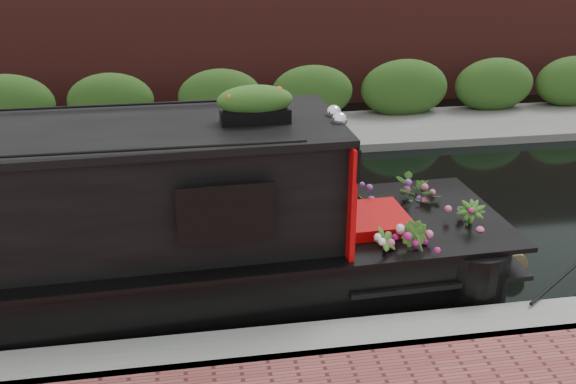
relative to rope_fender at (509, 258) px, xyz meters
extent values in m
plane|color=black|center=(-3.54, 1.86, -0.16)|extent=(80.00, 80.00, 0.00)
cube|color=gray|center=(-3.54, -1.44, -0.16)|extent=(40.00, 0.60, 0.50)
cube|color=#62625E|center=(-3.54, 6.06, -0.16)|extent=(40.00, 2.40, 0.34)
cube|color=#274A18|center=(-3.54, 6.96, -0.16)|extent=(40.00, 1.10, 2.80)
cube|color=#55201C|center=(-3.54, 9.06, -0.16)|extent=(40.00, 1.00, 8.00)
cube|color=#B00708|center=(-2.48, 0.00, 1.31)|extent=(0.12, 1.81, 1.40)
cube|color=black|center=(-3.86, -0.92, 1.39)|extent=(0.93, 0.06, 0.57)
cube|color=#B00708|center=(-1.95, 0.00, 0.56)|extent=(0.86, 0.96, 0.52)
sphere|color=white|center=(-2.47, -0.14, 2.13)|extent=(0.19, 0.19, 0.19)
sphere|color=white|center=(-2.47, 0.14, 2.13)|extent=(0.19, 0.19, 0.19)
cube|color=black|center=(-3.43, 0.00, 2.17)|extent=(0.81, 0.29, 0.16)
ellipsoid|color=#E64519|center=(-3.43, 0.00, 2.38)|extent=(0.88, 0.29, 0.25)
imported|color=#315E1F|center=(-2.02, -0.68, 0.63)|extent=(0.41, 0.39, 0.65)
imported|color=#315E1F|center=(-1.64, -0.72, 0.65)|extent=(0.49, 0.48, 0.69)
imported|color=#315E1F|center=(-1.10, 0.66, 0.65)|extent=(0.81, 0.78, 0.69)
imported|color=#315E1F|center=(-0.74, -0.17, 0.63)|extent=(0.49, 0.49, 0.66)
imported|color=#315E1F|center=(-1.93, 0.78, 0.57)|extent=(0.21, 0.29, 0.53)
cylinder|color=brown|center=(0.00, 0.00, 0.00)|extent=(0.33, 0.40, 0.33)
camera|label=1|loc=(-4.19, -7.05, 4.28)|focal=40.00mm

